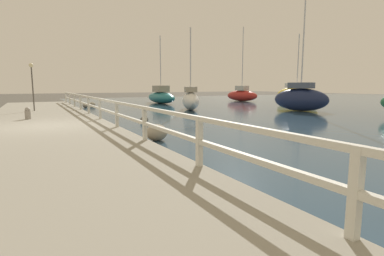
{
  "coord_description": "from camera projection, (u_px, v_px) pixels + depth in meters",
  "views": [
    {
      "loc": [
        -0.4,
        -11.94,
        1.66
      ],
      "look_at": [
        4.93,
        -1.94,
        0.06
      ],
      "focal_mm": 28.0,
      "sensor_mm": 36.0,
      "label": 1
    }
  ],
  "objects": [
    {
      "name": "boulder_far_strip",
      "position": [
        92.0,
        105.0,
        23.54
      ],
      "size": [
        0.51,
        0.46,
        0.38
      ],
      "color": "gray",
      "rests_on": "ground"
    },
    {
      "name": "dock_lamp",
      "position": [
        32.0,
        77.0,
        16.97
      ],
      "size": [
        0.24,
        0.24,
        2.71
      ],
      "color": "#514C47",
      "rests_on": "dock_walkway"
    },
    {
      "name": "ground_plane",
      "position": [
        47.0,
        132.0,
        10.86
      ],
      "size": [
        120.0,
        120.0,
        0.0
      ],
      "primitive_type": "plane",
      "color": "#4C473D"
    },
    {
      "name": "boulder_water_edge",
      "position": [
        86.0,
        105.0,
        22.92
      ],
      "size": [
        0.45,
        0.4,
        0.34
      ],
      "color": "gray",
      "rests_on": "ground"
    },
    {
      "name": "boulder_upstream",
      "position": [
        157.0,
        133.0,
        9.08
      ],
      "size": [
        0.67,
        0.6,
        0.5
      ],
      "color": "gray",
      "rests_on": "ground"
    },
    {
      "name": "boulder_mid_strip",
      "position": [
        144.0,
        120.0,
        13.49
      ],
      "size": [
        0.38,
        0.34,
        0.28
      ],
      "color": "#666056",
      "rests_on": "ground"
    },
    {
      "name": "railing",
      "position": [
        107.0,
        107.0,
        11.76
      ],
      "size": [
        0.1,
        32.5,
        0.9
      ],
      "color": "silver",
      "rests_on": "dock_walkway"
    },
    {
      "name": "dock_walkway",
      "position": [
        47.0,
        129.0,
        10.84
      ],
      "size": [
        4.58,
        36.0,
        0.22
      ],
      "color": "gray",
      "rests_on": "ground"
    },
    {
      "name": "sailboat_white",
      "position": [
        190.0,
        100.0,
        20.75
      ],
      "size": [
        2.67,
        4.25,
        5.55
      ],
      "rotation": [
        0.0,
        0.0,
        -0.41
      ],
      "color": "white",
      "rests_on": "water_surface"
    },
    {
      "name": "sailboat_teal",
      "position": [
        161.0,
        97.0,
        28.26
      ],
      "size": [
        1.84,
        5.95,
        6.21
      ],
      "rotation": [
        0.0,
        0.0,
        -0.04
      ],
      "color": "#1E707A",
      "rests_on": "water_surface"
    },
    {
      "name": "mooring_bollard",
      "position": [
        28.0,
        113.0,
        12.94
      ],
      "size": [
        0.24,
        0.24,
        0.52
      ],
      "color": "gray",
      "rests_on": "dock_walkway"
    },
    {
      "name": "sailboat_yellow",
      "position": [
        296.0,
        95.0,
        27.81
      ],
      "size": [
        1.59,
        5.11,
        6.3
      ],
      "rotation": [
        0.0,
        0.0,
        -0.05
      ],
      "color": "gold",
      "rests_on": "water_surface"
    },
    {
      "name": "sailboat_navy",
      "position": [
        301.0,
        98.0,
        19.64
      ],
      "size": [
        2.35,
        3.9,
        7.48
      ],
      "rotation": [
        0.0,
        0.0,
        0.3
      ],
      "color": "#192347",
      "rests_on": "water_surface"
    },
    {
      "name": "sailboat_red",
      "position": [
        242.0,
        95.0,
        32.31
      ],
      "size": [
        2.31,
        4.14,
        7.78
      ],
      "rotation": [
        0.0,
        0.0,
        0.25
      ],
      "color": "red",
      "rests_on": "water_surface"
    }
  ]
}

